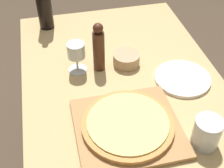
% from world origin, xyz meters
% --- Properties ---
extents(dining_table, '(0.80, 1.33, 0.73)m').
position_xyz_m(dining_table, '(0.00, 0.00, 0.62)').
color(dining_table, tan).
rests_on(dining_table, ground_plane).
extents(cutting_board, '(0.36, 0.34, 0.02)m').
position_xyz_m(cutting_board, '(-0.05, -0.17, 0.74)').
color(cutting_board, '#A87A47').
rests_on(cutting_board, dining_table).
extents(pizza, '(0.32, 0.32, 0.02)m').
position_xyz_m(pizza, '(-0.05, -0.17, 0.76)').
color(pizza, '#C68947').
rests_on(pizza, cutting_board).
extents(wine_bottle, '(0.07, 0.07, 0.35)m').
position_xyz_m(wine_bottle, '(-0.27, 0.56, 0.87)').
color(wine_bottle, black).
rests_on(wine_bottle, dining_table).
extents(pepper_mill, '(0.05, 0.05, 0.22)m').
position_xyz_m(pepper_mill, '(-0.08, 0.18, 0.83)').
color(pepper_mill, '#4C2819').
rests_on(pepper_mill, dining_table).
extents(wine_glass, '(0.08, 0.08, 0.13)m').
position_xyz_m(wine_glass, '(-0.17, 0.19, 0.82)').
color(wine_glass, silver).
rests_on(wine_glass, dining_table).
extents(small_bowl, '(0.11, 0.11, 0.05)m').
position_xyz_m(small_bowl, '(0.04, 0.19, 0.75)').
color(small_bowl, tan).
rests_on(small_bowl, dining_table).
extents(drinking_tumbler, '(0.09, 0.09, 0.11)m').
position_xyz_m(drinking_tumbler, '(0.18, -0.28, 0.78)').
color(drinking_tumbler, silver).
rests_on(drinking_tumbler, dining_table).
extents(dinner_plate, '(0.22, 0.22, 0.01)m').
position_xyz_m(dinner_plate, '(0.24, 0.04, 0.73)').
color(dinner_plate, white).
rests_on(dinner_plate, dining_table).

